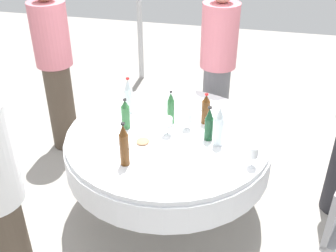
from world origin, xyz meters
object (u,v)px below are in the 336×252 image
Objects in this scene: wine_glass_east at (253,153)px; plate_left at (201,104)px; wine_glass_inner at (171,98)px; bottle_green_mid at (126,115)px; bottle_brown_north at (206,109)px; person_outer at (55,66)px; person_east at (218,66)px; bottle_brown_inner at (124,145)px; wine_glass_north at (167,122)px; bottle_green_far at (171,108)px; plate_west at (143,143)px; wine_glass_near at (187,119)px; bottle_clear_east at (129,97)px; bottle_clear_outer at (219,127)px; bottle_dark_green_near at (209,124)px; dining_table at (168,149)px.

wine_glass_east is 0.77× the size of plate_left.
wine_glass_inner reaches higher than plate_left.
bottle_brown_north reaches higher than bottle_green_mid.
person_outer is 1.54m from person_east.
bottle_brown_inner is 0.48m from wine_glass_north.
bottle_green_far is at bearing 151.48° from plate_left.
bottle_green_far is at bearing -20.27° from plate_west.
wine_glass_north is at bearing 130.78° from wine_glass_near.
person_outer is (0.44, 0.87, 0.00)m from bottle_clear_east.
wine_glass_near is (-0.07, -0.15, -0.04)m from bottle_green_far.
bottle_clear_outer is 0.84m from bottle_clear_east.
bottle_brown_north is 0.58m from plate_west.
bottle_green_far is at bearing 62.04° from bottle_dark_green_near.
dining_table is 0.47m from wine_glass_inner.
plate_west is (0.26, -0.05, -0.14)m from bottle_brown_inner.
wine_glass_east is 0.09× the size of person_outer.
wine_glass_east is at bearing -129.88° from bottle_clear_outer.
bottle_brown_north reaches higher than wine_glass_near.
bottle_clear_east reaches higher than dining_table.
plate_left is 0.56m from person_east.
wine_glass_near is 0.67× the size of plate_left.
bottle_dark_green_near is at bearing -88.93° from wine_glass_north.
bottle_clear_outer is (-0.06, -0.39, 0.29)m from dining_table.
person_outer is at bearing 65.59° from bottle_clear_outer.
dining_table is 0.29m from wine_glass_near.
bottle_brown_inner is 2.11× the size of wine_glass_east.
bottle_clear_east is 0.19× the size of person_east.
bottle_green_mid is 0.73m from bottle_clear_outer.
person_east is at bearing -12.94° from dining_table.
dining_table is at bearing -23.72° from bottle_brown_inner.
person_outer reaches higher than bottle_clear_east.
wine_glass_east is 0.64m from wine_glass_near.
bottle_brown_north is 0.31m from plate_left.
bottle_clear_east is 1.16m from wine_glass_east.
person_east reaches higher than bottle_clear_east.
bottle_brown_inner is 1.27× the size of bottle_brown_north.
bottle_brown_north is at bearing -163.64° from plate_left.
wine_glass_near is 0.08× the size of person_outer.
bottle_dark_green_near is at bearing 51.64° from wine_glass_east.
bottle_green_far reaches higher than wine_glass_inner.
wine_glass_near is 0.17m from wine_glass_north.
wine_glass_north is 0.09× the size of person_outer.
wine_glass_inner is at bearing 33.94° from wine_glass_near.
wine_glass_inner is (0.14, -0.32, -0.05)m from bottle_clear_east.
wine_glass_inner is at bearing -8.84° from bottle_brown_inner.
plate_left is 1.45m from person_outer.
bottle_clear_outer is at bearing -134.68° from wine_glass_inner.
plate_left is 0.12× the size of person_outer.
dining_table is at bearing -170.50° from wine_glass_inner.
wine_glass_north is at bearing 173.27° from dining_table.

